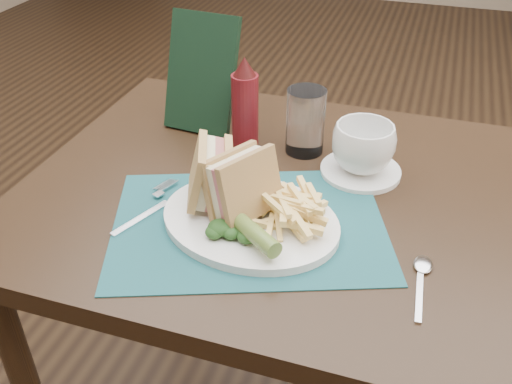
% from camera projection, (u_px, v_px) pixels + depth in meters
% --- Properties ---
extents(floor, '(7.00, 7.00, 0.00)m').
position_uv_depth(floor, '(314.00, 297.00, 1.85)').
color(floor, black).
rests_on(floor, ground).
extents(wall_back, '(6.00, 0.00, 6.00)m').
position_uv_depth(wall_back, '(413.00, 3.00, 4.60)').
color(wall_back, tan).
rests_on(wall_back, ground).
extents(table_main, '(0.90, 0.75, 0.75)m').
position_uv_depth(table_main, '(272.00, 328.00, 1.25)').
color(table_main, black).
rests_on(table_main, ground).
extents(placemat, '(0.53, 0.45, 0.00)m').
position_uv_depth(placemat, '(249.00, 224.00, 0.94)').
color(placemat, '#1A4E53').
rests_on(placemat, table_main).
extents(plate, '(0.34, 0.29, 0.01)m').
position_uv_depth(plate, '(250.00, 221.00, 0.93)').
color(plate, white).
rests_on(plate, placemat).
extents(sandwich_half_a, '(0.11, 0.13, 0.11)m').
position_uv_depth(sandwich_half_a, '(197.00, 174.00, 0.94)').
color(sandwich_half_a, tan).
rests_on(sandwich_half_a, plate).
extents(sandwich_half_b, '(0.12, 0.14, 0.11)m').
position_uv_depth(sandwich_half_b, '(233.00, 179.00, 0.92)').
color(sandwich_half_b, tan).
rests_on(sandwich_half_b, plate).
extents(kale_garnish, '(0.11, 0.08, 0.03)m').
position_uv_depth(kale_garnish, '(237.00, 230.00, 0.88)').
color(kale_garnish, '#183A15').
rests_on(kale_garnish, plate).
extents(pickle_spear, '(0.11, 0.09, 0.03)m').
position_uv_depth(pickle_spear, '(251.00, 231.00, 0.86)').
color(pickle_spear, '#506B28').
rests_on(pickle_spear, plate).
extents(fries_pile, '(0.18, 0.20, 0.05)m').
position_uv_depth(fries_pile, '(295.00, 207.00, 0.91)').
color(fries_pile, '#FFDB7F').
rests_on(fries_pile, plate).
extents(fork, '(0.09, 0.17, 0.01)m').
position_uv_depth(fork, '(149.00, 206.00, 0.97)').
color(fork, silver).
rests_on(fork, placemat).
extents(spoon, '(0.04, 0.15, 0.01)m').
position_uv_depth(spoon, '(421.00, 284.00, 0.82)').
color(spoon, silver).
rests_on(spoon, table_main).
extents(saucer, '(0.20, 0.20, 0.01)m').
position_uv_depth(saucer, '(360.00, 171.00, 1.07)').
color(saucer, white).
rests_on(saucer, table_main).
extents(coffee_cup, '(0.16, 0.16, 0.09)m').
position_uv_depth(coffee_cup, '(363.00, 148.00, 1.04)').
color(coffee_cup, white).
rests_on(coffee_cup, saucer).
extents(drinking_glass, '(0.10, 0.10, 0.13)m').
position_uv_depth(drinking_glass, '(305.00, 121.00, 1.10)').
color(drinking_glass, white).
rests_on(drinking_glass, table_main).
extents(ketchup_bottle, '(0.07, 0.07, 0.19)m').
position_uv_depth(ketchup_bottle, '(245.00, 103.00, 1.11)').
color(ketchup_bottle, '#570E14').
rests_on(ketchup_bottle, table_main).
extents(check_presenter, '(0.16, 0.10, 0.24)m').
position_uv_depth(check_presenter, '(201.00, 74.00, 1.17)').
color(check_presenter, black).
rests_on(check_presenter, table_main).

